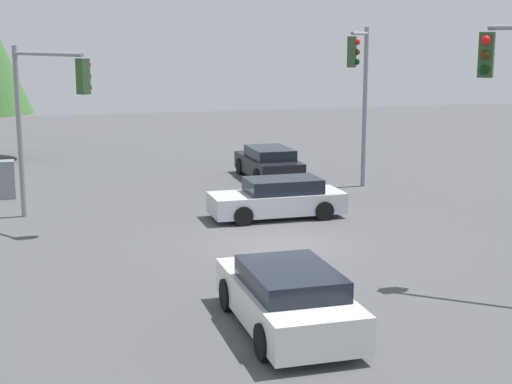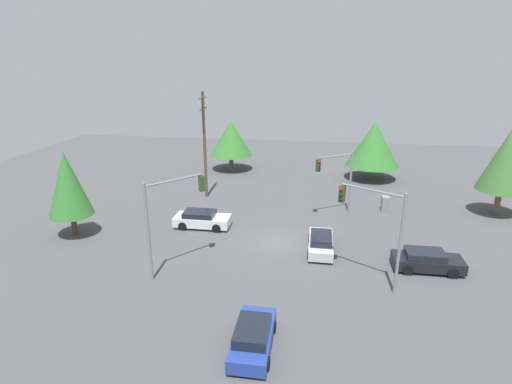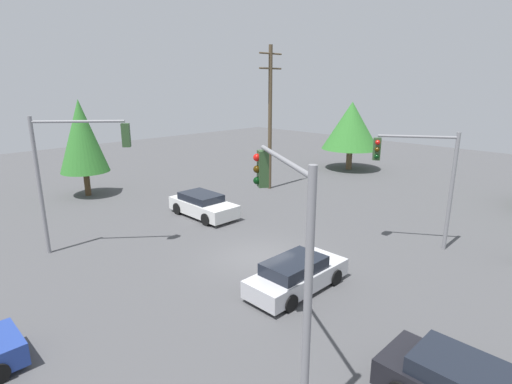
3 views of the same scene
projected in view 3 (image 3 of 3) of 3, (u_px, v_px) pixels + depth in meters
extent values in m
plane|color=#4C4C4F|center=(258.00, 258.00, 18.38)|extent=(80.00, 80.00, 0.00)
cube|color=silver|center=(298.00, 277.00, 15.45)|extent=(4.43, 1.71, 0.67)
cube|color=black|center=(294.00, 265.00, 15.15)|extent=(2.43, 1.50, 0.47)
cylinder|color=black|center=(303.00, 264.00, 16.99)|extent=(0.64, 0.22, 0.64)
cylinder|color=black|center=(335.00, 277.00, 15.88)|extent=(0.64, 0.22, 0.64)
cylinder|color=black|center=(258.00, 287.00, 15.13)|extent=(0.64, 0.22, 0.64)
cylinder|color=black|center=(290.00, 303.00, 14.02)|extent=(0.64, 0.22, 0.64)
cube|color=silver|center=(204.00, 207.00, 24.00)|extent=(1.92, 4.56, 0.75)
cube|color=black|center=(201.00, 197.00, 24.00)|extent=(1.69, 2.51, 0.42)
cylinder|color=black|center=(231.00, 212.00, 23.70)|extent=(0.22, 0.71, 0.71)
cylinder|color=black|center=(206.00, 219.00, 22.47)|extent=(0.22, 0.71, 0.71)
cylinder|color=black|center=(202.00, 202.00, 25.64)|extent=(0.22, 0.71, 0.71)
cylinder|color=black|center=(178.00, 209.00, 24.41)|extent=(0.22, 0.71, 0.71)
cube|color=black|center=(468.00, 373.00, 9.45)|extent=(1.60, 2.43, 0.44)
cylinder|color=black|center=(430.00, 361.00, 11.03)|extent=(0.22, 0.70, 0.70)
cylinder|color=gray|center=(451.00, 193.00, 18.62)|extent=(0.18, 0.18, 5.65)
cylinder|color=gray|center=(417.00, 137.00, 18.28)|extent=(2.03, 2.97, 0.12)
cube|color=#2D4C28|center=(377.00, 149.00, 18.79)|extent=(0.42, 0.44, 1.05)
sphere|color=red|center=(378.00, 142.00, 18.54)|extent=(0.22, 0.22, 0.22)
sphere|color=#392605|center=(377.00, 150.00, 18.62)|extent=(0.22, 0.22, 0.22)
sphere|color=black|center=(377.00, 157.00, 18.71)|extent=(0.22, 0.22, 0.22)
cylinder|color=gray|center=(40.00, 187.00, 18.10)|extent=(0.18, 0.18, 6.40)
cylinder|color=gray|center=(78.00, 121.00, 17.49)|extent=(3.17, 2.66, 0.12)
cube|color=#2D4C28|center=(126.00, 135.00, 17.82)|extent=(0.44, 0.43, 1.05)
sphere|color=red|center=(126.00, 127.00, 17.90)|extent=(0.22, 0.22, 0.22)
sphere|color=#392605|center=(127.00, 135.00, 17.98)|extent=(0.22, 0.22, 0.22)
sphere|color=black|center=(127.00, 142.00, 18.07)|extent=(0.22, 0.22, 0.22)
cylinder|color=gray|center=(307.00, 311.00, 8.39)|extent=(0.18, 0.18, 6.28)
cylinder|color=gray|center=(283.00, 159.00, 9.43)|extent=(2.10, 3.35, 0.12)
cube|color=#2D4C28|center=(263.00, 169.00, 11.41)|extent=(0.42, 0.44, 1.05)
sphere|color=red|center=(257.00, 158.00, 11.28)|extent=(0.22, 0.22, 0.22)
sphere|color=#392605|center=(257.00, 169.00, 11.37)|extent=(0.22, 0.22, 0.22)
sphere|color=black|center=(257.00, 181.00, 11.46)|extent=(0.22, 0.22, 0.22)
cylinder|color=brown|center=(270.00, 120.00, 29.15)|extent=(0.28, 0.28, 10.37)
cylinder|color=brown|center=(271.00, 54.00, 27.94)|extent=(2.20, 0.12, 0.12)
cylinder|color=brown|center=(270.00, 68.00, 28.20)|extent=(2.20, 0.12, 0.12)
cylinder|color=brown|center=(349.00, 159.00, 37.05)|extent=(0.54, 0.54, 1.92)
cone|color=#337A2D|center=(351.00, 125.00, 36.24)|extent=(5.16, 5.16, 4.25)
cylinder|color=#4C3823|center=(87.00, 183.00, 28.41)|extent=(0.41, 0.41, 1.73)
cone|color=#337A2D|center=(82.00, 136.00, 27.52)|extent=(3.30, 3.30, 5.01)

